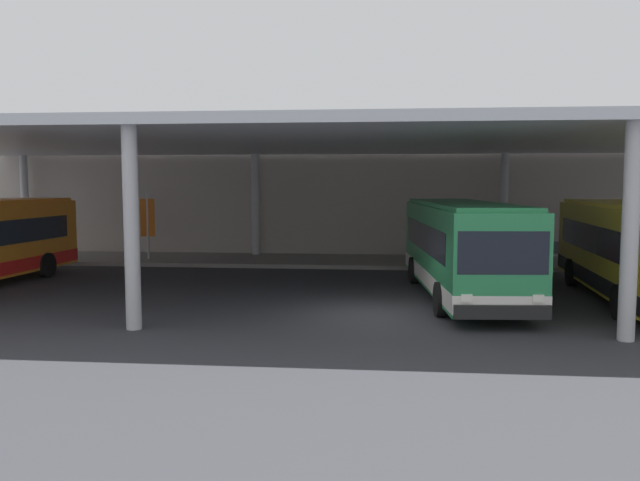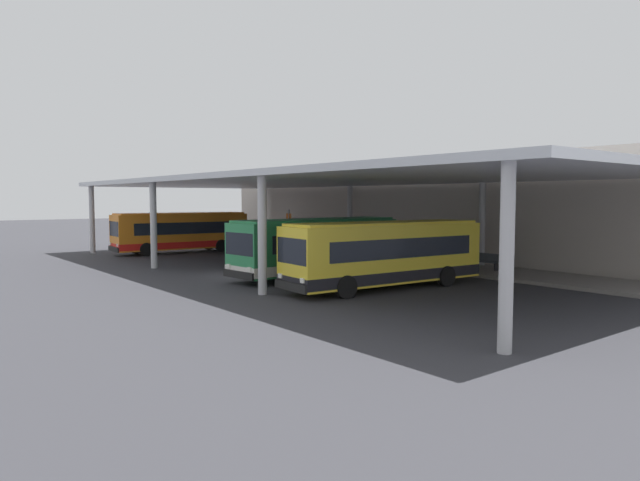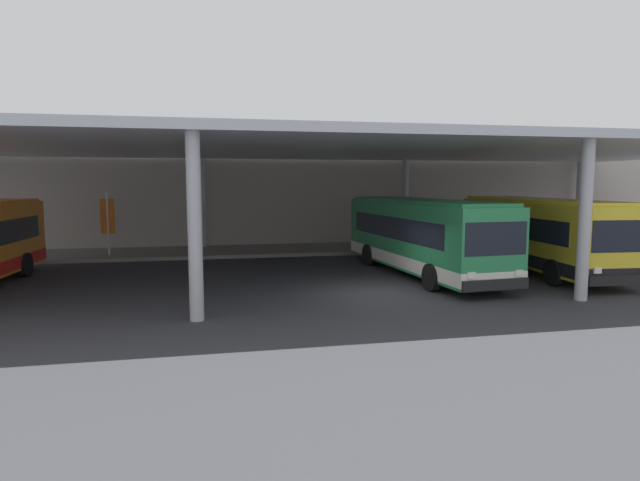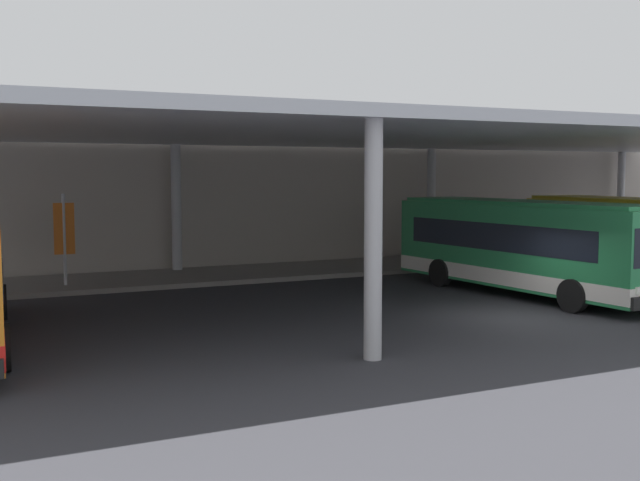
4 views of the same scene
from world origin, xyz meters
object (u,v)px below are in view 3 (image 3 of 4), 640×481
at_px(banner_sign, 108,220).
at_px(bus_second_bay, 421,236).
at_px(trash_bin, 390,237).
at_px(bus_middle_bay, 538,233).
at_px(bench_waiting, 440,236).

bearing_deg(banner_sign, bus_second_bay, -29.45).
xyz_separation_m(bus_second_bay, trash_bin, (1.65, 8.49, -0.98)).
relative_size(bus_middle_bay, trash_bin, 10.90).
xyz_separation_m(bus_middle_bay, trash_bin, (-3.76, 8.65, -0.98)).
bearing_deg(bus_middle_bay, bench_waiting, 93.60).
distance_m(trash_bin, banner_sign, 15.49).
bearing_deg(bench_waiting, trash_bin, -177.13).
distance_m(bus_middle_bay, banner_sign, 20.75).
xyz_separation_m(bench_waiting, banner_sign, (-18.62, -0.88, 1.32)).
height_order(bus_second_bay, bus_middle_bay, same).
height_order(bus_middle_bay, trash_bin, bus_middle_bay).
bearing_deg(trash_bin, bus_middle_bay, -66.51).
xyz_separation_m(bus_middle_bay, banner_sign, (-19.18, 7.93, 0.32)).
xyz_separation_m(bench_waiting, trash_bin, (-3.20, -0.16, 0.01)).
distance_m(bench_waiting, trash_bin, 3.21).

